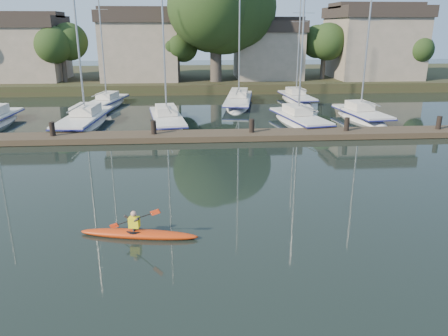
{
  "coord_description": "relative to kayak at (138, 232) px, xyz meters",
  "views": [
    {
      "loc": [
        -0.68,
        -12.16,
        6.62
      ],
      "look_at": [
        0.57,
        4.45,
        1.2
      ],
      "focal_mm": 35.0,
      "sensor_mm": 36.0,
      "label": 1
    }
  ],
  "objects": [
    {
      "name": "sailboat_7",
      "position": [
        11.63,
        26.76,
        -0.34
      ],
      "size": [
        2.59,
        7.69,
        12.18
      ],
      "rotation": [
        0.0,
        0.0,
        0.08
      ],
      "color": "silver",
      "rests_on": "ground"
    },
    {
      "name": "sailboat_3",
      "position": [
        9.52,
        16.99,
        -0.35
      ],
      "size": [
        3.61,
        8.31,
        12.99
      ],
      "rotation": [
        0.0,
        0.0,
        0.19
      ],
      "color": "silver",
      "rests_on": "ground"
    },
    {
      "name": "sailboat_4",
      "position": [
        14.51,
        18.17,
        -0.35
      ],
      "size": [
        3.02,
        7.43,
        12.28
      ],
      "rotation": [
        0.0,
        0.0,
        0.12
      ],
      "color": "silver",
      "rests_on": "ground"
    },
    {
      "name": "dock",
      "position": [
        2.53,
        12.97,
        0.05
      ],
      "size": [
        34.0,
        2.0,
        1.8
      ],
      "color": "#443527",
      "rests_on": "ground"
    },
    {
      "name": "kayak",
      "position": [
        0.0,
        0.0,
        0.0
      ],
      "size": [
        4.01,
        1.23,
        1.27
      ],
      "rotation": [
        0.0,
        0.0,
        -0.18
      ],
      "color": "#B13F0D",
      "rests_on": "ground"
    },
    {
      "name": "sailboat_2",
      "position": [
        0.09,
        17.65,
        -0.34
      ],
      "size": [
        3.32,
        9.07,
        14.68
      ],
      "rotation": [
        0.0,
        0.0,
        0.14
      ],
      "color": "silver",
      "rests_on": "ground"
    },
    {
      "name": "ground",
      "position": [
        2.53,
        -1.03,
        -0.15
      ],
      "size": [
        160.0,
        160.0,
        0.0
      ],
      "primitive_type": "plane",
      "color": "black",
      "rests_on": "ground"
    },
    {
      "name": "sailboat_5",
      "position": [
        -5.58,
        25.37,
        -0.32
      ],
      "size": [
        3.51,
        8.47,
        13.66
      ],
      "rotation": [
        0.0,
        0.0,
        -0.2
      ],
      "color": "silver",
      "rests_on": "ground"
    },
    {
      "name": "sailboat_1",
      "position": [
        -5.67,
        17.62,
        -0.36
      ],
      "size": [
        3.03,
        9.52,
        15.33
      ],
      "rotation": [
        0.0,
        0.0,
        -0.08
      ],
      "color": "silver",
      "rests_on": "ground"
    },
    {
      "name": "shore",
      "position": [
        4.14,
        39.26,
        3.07
      ],
      "size": [
        90.0,
        25.25,
        12.75
      ],
      "color": "#273219",
      "rests_on": "ground"
    },
    {
      "name": "sailboat_6",
      "position": [
        6.03,
        25.24,
        -0.35
      ],
      "size": [
        3.83,
        10.56,
        16.44
      ],
      "rotation": [
        0.0,
        0.0,
        -0.16
      ],
      "color": "silver",
      "rests_on": "ground"
    }
  ]
}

